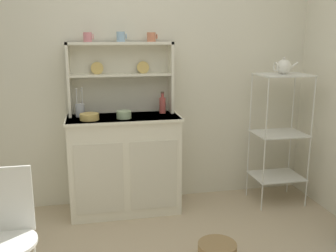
# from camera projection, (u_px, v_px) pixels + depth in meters

# --- Properties ---
(wall_back) EXTENTS (3.84, 0.05, 2.50)m
(wall_back) POSITION_uv_depth(u_px,v_px,m) (144.00, 71.00, 3.57)
(wall_back) COLOR silver
(wall_back) RESTS_ON ground
(hutch_cabinet) EXTENTS (1.00, 0.45, 0.88)m
(hutch_cabinet) POSITION_uv_depth(u_px,v_px,m) (124.00, 163.00, 3.46)
(hutch_cabinet) COLOR silver
(hutch_cabinet) RESTS_ON ground
(hutch_shelf_unit) EXTENTS (0.93, 0.18, 0.64)m
(hutch_shelf_unit) POSITION_uv_depth(u_px,v_px,m) (120.00, 72.00, 3.43)
(hutch_shelf_unit) COLOR silver
(hutch_shelf_unit) RESTS_ON hutch_cabinet
(bakers_rack) EXTENTS (0.46, 0.37, 1.23)m
(bakers_rack) POSITION_uv_depth(u_px,v_px,m) (280.00, 127.00, 3.59)
(bakers_rack) COLOR silver
(bakers_rack) RESTS_ON ground
(wire_chair) EXTENTS (0.36, 0.36, 0.85)m
(wire_chair) POSITION_uv_depth(u_px,v_px,m) (5.00, 227.00, 2.17)
(wire_chair) COLOR white
(wire_chair) RESTS_ON ground
(cup_rose_0) EXTENTS (0.09, 0.07, 0.08)m
(cup_rose_0) POSITION_uv_depth(u_px,v_px,m) (88.00, 37.00, 3.27)
(cup_rose_0) COLOR #D17A84
(cup_rose_0) RESTS_ON hutch_shelf_unit
(cup_sky_1) EXTENTS (0.09, 0.07, 0.09)m
(cup_sky_1) POSITION_uv_depth(u_px,v_px,m) (121.00, 37.00, 3.33)
(cup_sky_1) COLOR #8EB2D1
(cup_sky_1) RESTS_ON hutch_shelf_unit
(cup_terracotta_2) EXTENTS (0.09, 0.08, 0.08)m
(cup_terracotta_2) POSITION_uv_depth(u_px,v_px,m) (152.00, 37.00, 3.38)
(cup_terracotta_2) COLOR #C67556
(cup_terracotta_2) RESTS_ON hutch_shelf_unit
(bowl_mixing_large) EXTENTS (0.16, 0.16, 0.05)m
(bowl_mixing_large) POSITION_uv_depth(u_px,v_px,m) (89.00, 117.00, 3.23)
(bowl_mixing_large) COLOR #DBB760
(bowl_mixing_large) RESTS_ON hutch_cabinet
(bowl_floral_medium) EXTENTS (0.13, 0.13, 0.06)m
(bowl_floral_medium) POSITION_uv_depth(u_px,v_px,m) (124.00, 115.00, 3.29)
(bowl_floral_medium) COLOR #9EB78E
(bowl_floral_medium) RESTS_ON hutch_cabinet
(jam_bottle) EXTENTS (0.06, 0.06, 0.20)m
(jam_bottle) POSITION_uv_depth(u_px,v_px,m) (162.00, 105.00, 3.50)
(jam_bottle) COLOR #B74C47
(jam_bottle) RESTS_ON hutch_cabinet
(utensil_jar) EXTENTS (0.08, 0.08, 0.25)m
(utensil_jar) POSITION_uv_depth(u_px,v_px,m) (80.00, 110.00, 3.35)
(utensil_jar) COLOR #B2B7C6
(utensil_jar) RESTS_ON hutch_cabinet
(porcelain_teapot) EXTENTS (0.22, 0.13, 0.16)m
(porcelain_teapot) POSITION_uv_depth(u_px,v_px,m) (284.00, 67.00, 3.46)
(porcelain_teapot) COLOR white
(porcelain_teapot) RESTS_ON bakers_rack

